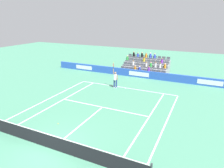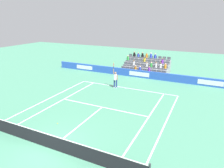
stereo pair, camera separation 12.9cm
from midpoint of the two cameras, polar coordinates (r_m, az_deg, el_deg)
ground_plane at (r=13.03m, az=-16.93°, el=-17.08°), size 80.00×80.00×0.00m
line_baseline at (r=22.16m, az=3.80°, el=-1.09°), size 10.97×0.10×0.01m
line_service at (r=17.53m, az=-2.91°, el=-6.53°), size 8.23×0.10×0.01m
line_centre_service at (r=15.11m, az=-8.75°, el=-11.09°), size 0.10×6.40×0.01m
line_singles_sideline_left at (r=19.35m, az=-14.40°, el=-4.64°), size 0.10×11.89×0.01m
line_singles_sideline_right at (r=15.79m, az=9.77°, el=-9.77°), size 0.10×11.89×0.01m
line_doubles_sideline_left at (r=20.21m, az=-17.42°, el=-3.91°), size 0.10×11.89×0.01m
line_doubles_sideline_right at (r=15.54m, az=14.70°, el=-10.62°), size 0.10×11.89×0.01m
line_centre_mark at (r=22.07m, az=3.70°, el=-1.17°), size 0.10×0.20×0.01m
sponsor_barrier at (r=26.05m, az=7.48°, el=2.87°), size 24.73×0.22×0.95m
tennis_net at (r=12.75m, az=-17.14°, el=-15.27°), size 11.97×0.10×1.07m
tennis_player at (r=21.89m, az=0.76°, el=1.42°), size 0.53×0.39×2.85m
stadium_stand at (r=28.72m, az=9.34°, el=4.70°), size 6.20×3.80×2.62m
loose_tennis_ball at (r=15.45m, az=-15.19°, el=-10.72°), size 0.07×0.07×0.07m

